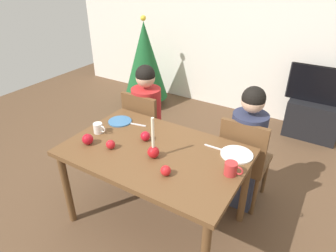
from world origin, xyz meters
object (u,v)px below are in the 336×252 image
object	(u,v)px
mug_left	(98,128)
plate_left	(120,121)
chair_left	(146,127)
apple_by_left_plate	(88,139)
dining_table	(155,159)
person_right_child	(246,150)
apple_by_right_mug	(145,136)
chair_right	(244,158)
tv_stand	(312,119)
christmas_tree	(145,61)
candle_centerpiece	(153,149)
apple_far_edge	(166,171)
apple_near_candle	(111,144)
person_left_child	(147,121)
plate_right	(237,154)
mug_right	(231,169)
tv	(322,85)

from	to	relation	value
mug_left	plate_left	bearing A→B (deg)	83.37
chair_left	apple_by_left_plate	distance (m)	0.86
dining_table	person_right_child	distance (m)	0.84
person_right_child	apple_by_right_mug	bearing A→B (deg)	-140.69
dining_table	chair_right	world-z (taller)	chair_right
tv_stand	plate_left	size ratio (longest dim) A/B	3.02
chair_right	person_right_child	world-z (taller)	person_right_child
person_right_child	christmas_tree	bearing A→B (deg)	146.74
candle_centerpiece	apple_by_right_mug	size ratio (longest dim) A/B	4.14
apple_far_edge	apple_near_candle	bearing A→B (deg)	174.40
chair_left	plate_left	xyz separation A→B (m)	(0.00, -0.39, 0.24)
person_left_child	christmas_tree	world-z (taller)	christmas_tree
candle_centerpiece	plate_right	size ratio (longest dim) A/B	1.36
mug_right	apple_by_right_mug	world-z (taller)	mug_right
person_right_child	apple_near_candle	world-z (taller)	person_right_child
chair_right	christmas_tree	size ratio (longest dim) A/B	0.65
chair_left	chair_right	world-z (taller)	same
chair_left	person_left_child	world-z (taller)	person_left_child
apple_by_right_mug	christmas_tree	bearing A→B (deg)	125.69
tv_stand	apple_far_edge	size ratio (longest dim) A/B	8.69
apple_near_candle	apple_far_edge	size ratio (longest dim) A/B	0.98
plate_left	apple_near_candle	size ratio (longest dim) A/B	2.92
tv	christmas_tree	distance (m)	2.45
christmas_tree	plate_right	xyz separation A→B (m)	(2.08, -1.71, 0.04)
dining_table	plate_right	bearing A→B (deg)	25.57
tv	apple_by_right_mug	bearing A→B (deg)	-115.69
apple_far_edge	tv_stand	bearing A→B (deg)	74.65
tv_stand	tv	xyz separation A→B (m)	(-0.00, 0.00, 0.47)
candle_centerpiece	apple_near_candle	bearing A→B (deg)	-167.53
apple_far_edge	chair_left	bearing A→B (deg)	133.01
plate_right	apple_by_right_mug	bearing A→B (deg)	-165.09
apple_by_left_plate	person_right_child	bearing A→B (deg)	39.03
mug_left	apple_by_right_mug	size ratio (longest dim) A/B	1.51
chair_left	apple_by_left_plate	bearing A→B (deg)	-88.20
dining_table	apple_near_candle	size ratio (longest dim) A/B	19.31
chair_left	plate_left	size ratio (longest dim) A/B	4.25
tv_stand	christmas_tree	distance (m)	2.50
tv_stand	apple_far_edge	world-z (taller)	apple_far_edge
plate_left	mug_left	distance (m)	0.25
apple_by_left_plate	dining_table	bearing A→B (deg)	22.06
chair_right	mug_right	bearing A→B (deg)	-82.78
chair_right	plate_left	bearing A→B (deg)	-159.93
person_left_child	candle_centerpiece	bearing A→B (deg)	-51.45
plate_right	apple_by_left_plate	xyz separation A→B (m)	(-1.07, -0.48, 0.04)
person_right_child	apple_near_candle	xyz separation A→B (m)	(-0.84, -0.80, 0.22)
chair_left	chair_right	distance (m)	1.07
tv	apple_near_candle	xyz separation A→B (m)	(-1.23, -2.46, 0.08)
person_left_child	mug_right	size ratio (longest dim) A/B	8.80
person_right_child	dining_table	bearing A→B (deg)	-130.03
christmas_tree	apple_far_edge	bearing A→B (deg)	-51.52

